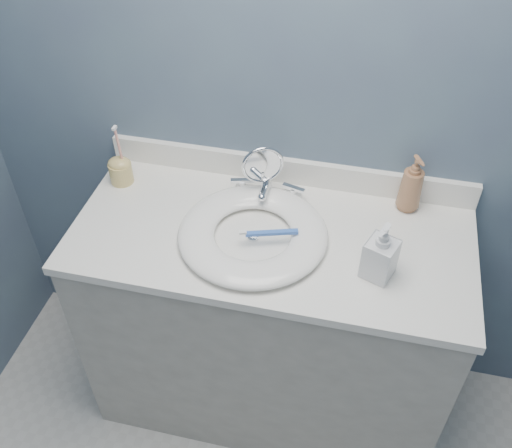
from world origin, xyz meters
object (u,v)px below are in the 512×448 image
(makeup_mirror, at_px, (263,171))
(soap_bottle_amber, at_px, (412,183))
(soap_bottle_clear, at_px, (381,251))
(toothbrush_holder, at_px, (120,169))

(makeup_mirror, relative_size, soap_bottle_amber, 1.02)
(soap_bottle_amber, height_order, soap_bottle_clear, soap_bottle_amber)
(soap_bottle_amber, xyz_separation_m, soap_bottle_clear, (-0.07, -0.31, -0.01))
(soap_bottle_clear, relative_size, toothbrush_holder, 0.82)
(soap_bottle_clear, bearing_deg, soap_bottle_amber, 98.00)
(makeup_mirror, distance_m, soap_bottle_amber, 0.46)
(makeup_mirror, xyz_separation_m, toothbrush_holder, (-0.48, -0.02, -0.06))
(soap_bottle_clear, xyz_separation_m, toothbrush_holder, (-0.86, 0.23, -0.04))
(makeup_mirror, bearing_deg, soap_bottle_clear, -57.14)
(soap_bottle_amber, height_order, toothbrush_holder, toothbrush_holder)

